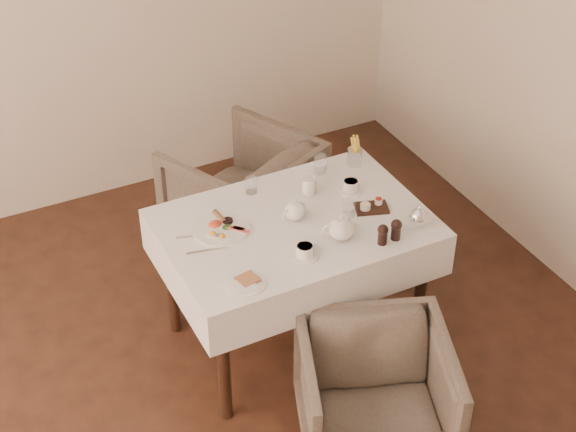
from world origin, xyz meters
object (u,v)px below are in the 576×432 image
(table, at_px, (295,241))
(teapot_centre, at_px, (295,210))
(armchair_near, at_px, (375,398))
(breakfast_plate, at_px, (221,228))
(armchair_far, at_px, (243,193))

(table, height_order, teapot_centre, teapot_centre)
(armchair_near, distance_m, breakfast_plate, 1.07)
(armchair_near, relative_size, armchair_far, 0.90)
(armchair_far, relative_size, breakfast_plate, 2.77)
(teapot_centre, bearing_deg, table, -132.79)
(armchair_far, distance_m, breakfast_plate, 1.00)
(table, height_order, breakfast_plate, breakfast_plate)
(armchair_near, height_order, breakfast_plate, breakfast_plate)
(armchair_near, relative_size, breakfast_plate, 2.50)
(armchair_near, height_order, armchair_far, armchair_far)
(table, xyz_separation_m, teapot_centre, (0.01, 0.02, 0.18))
(armchair_far, bearing_deg, teapot_centre, 58.36)
(table, xyz_separation_m, armchair_near, (-0.01, -0.80, -0.33))
(table, distance_m, breakfast_plate, 0.38)
(table, bearing_deg, breakfast_plate, 163.21)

